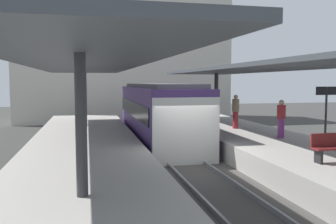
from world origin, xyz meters
TOP-DOWN VIEW (x-y plane):
  - ground_plane at (0.00, 0.00)m, footprint 80.00×80.00m
  - platform_left at (-3.80, 0.00)m, footprint 4.40×28.00m
  - platform_right at (3.80, 0.00)m, footprint 4.40×28.00m
  - track_ballast at (0.00, 0.00)m, footprint 3.20×28.00m
  - rail_near_side at (-0.72, 0.00)m, footprint 0.08×28.00m
  - rail_far_side at (0.72, 0.00)m, footprint 0.08×28.00m
  - commuter_train at (0.00, 6.25)m, footprint 2.78×11.29m
  - canopy_left at (-3.80, 1.40)m, footprint 4.18×21.00m
  - canopy_right at (3.80, 1.40)m, footprint 4.18×21.00m
  - platform_bench at (3.47, -3.23)m, footprint 1.40×0.41m
  - platform_sign at (5.25, -0.41)m, footprint 0.90×0.08m
  - passenger_near_bench at (4.41, 1.38)m, footprint 0.36×0.36m
  - passenger_mid_platform at (3.75, 4.72)m, footprint 0.36×0.36m
  - station_building_backdrop at (-0.42, 20.00)m, footprint 18.00×6.00m

SIDE VIEW (x-z plane):
  - ground_plane at x=0.00m, z-range 0.00..0.00m
  - track_ballast at x=0.00m, z-range 0.00..0.20m
  - rail_near_side at x=-0.72m, z-range 0.20..0.34m
  - rail_far_side at x=0.72m, z-range 0.20..0.34m
  - platform_left at x=-3.80m, z-range 0.00..1.00m
  - platform_right at x=3.80m, z-range 0.00..1.00m
  - platform_bench at x=3.47m, z-range 1.03..1.89m
  - commuter_train at x=0.00m, z-range 0.18..3.28m
  - passenger_near_bench at x=4.41m, z-range 1.03..2.65m
  - passenger_mid_platform at x=3.75m, z-range 1.04..2.77m
  - platform_sign at x=5.25m, z-range 1.52..3.73m
  - canopy_right at x=3.80m, z-range 2.42..5.49m
  - canopy_left at x=-3.80m, z-range 2.45..5.59m
  - station_building_backdrop at x=-0.42m, z-range 0.00..11.00m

